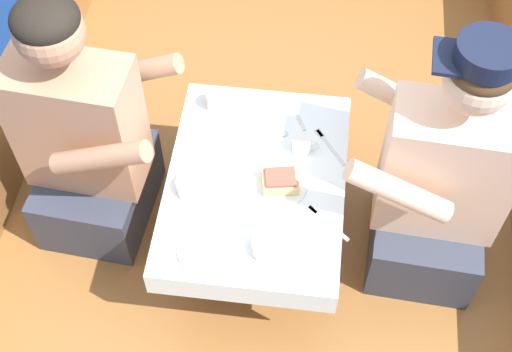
{
  "coord_description": "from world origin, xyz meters",
  "views": [
    {
      "loc": [
        0.16,
        -1.37,
        2.67
      ],
      "look_at": [
        0.0,
        -0.04,
        0.79
      ],
      "focal_mm": 50.0,
      "sensor_mm": 36.0,
      "label": 1
    }
  ],
  "objects_px": {
    "person_starboard": "(438,185)",
    "coffee_cup_starboard": "(302,145)",
    "sandwich": "(280,181)",
    "coffee_cup_port": "(216,100)",
    "person_port": "(85,142)"
  },
  "relations": [
    {
      "from": "coffee_cup_starboard",
      "to": "coffee_cup_port",
      "type": "bearing_deg",
      "value": 153.4
    },
    {
      "from": "sandwich",
      "to": "coffee_cup_port",
      "type": "height_order",
      "value": "coffee_cup_port"
    },
    {
      "from": "person_starboard",
      "to": "coffee_cup_starboard",
      "type": "distance_m",
      "value": 0.46
    },
    {
      "from": "person_port",
      "to": "person_starboard",
      "type": "xyz_separation_m",
      "value": [
        1.18,
        -0.03,
        -0.01
      ]
    },
    {
      "from": "person_starboard",
      "to": "coffee_cup_starboard",
      "type": "height_order",
      "value": "person_starboard"
    },
    {
      "from": "person_port",
      "to": "coffee_cup_starboard",
      "type": "height_order",
      "value": "person_port"
    },
    {
      "from": "coffee_cup_port",
      "to": "person_starboard",
      "type": "bearing_deg",
      "value": -18.1
    },
    {
      "from": "person_starboard",
      "to": "coffee_cup_starboard",
      "type": "relative_size",
      "value": 11.42
    },
    {
      "from": "person_port",
      "to": "sandwich",
      "type": "bearing_deg",
      "value": -3.45
    },
    {
      "from": "sandwich",
      "to": "coffee_cup_starboard",
      "type": "relative_size",
      "value": 1.44
    },
    {
      "from": "sandwich",
      "to": "coffee_cup_port",
      "type": "distance_m",
      "value": 0.41
    },
    {
      "from": "person_port",
      "to": "coffee_cup_port",
      "type": "height_order",
      "value": "person_port"
    },
    {
      "from": "person_starboard",
      "to": "sandwich",
      "type": "height_order",
      "value": "person_starboard"
    },
    {
      "from": "sandwich",
      "to": "coffee_cup_port",
      "type": "bearing_deg",
      "value": 129.37
    },
    {
      "from": "person_starboard",
      "to": "coffee_cup_starboard",
      "type": "bearing_deg",
      "value": -8.5
    }
  ]
}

